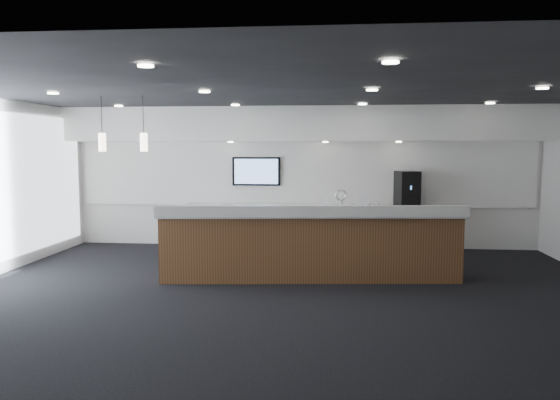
# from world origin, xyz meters

# --- Properties ---
(ground) EXTENTS (10.00, 10.00, 0.00)m
(ground) POSITION_xyz_m (0.00, 0.00, 0.00)
(ground) COLOR black
(ground) RESTS_ON ground
(ceiling) EXTENTS (10.00, 8.00, 0.02)m
(ceiling) POSITION_xyz_m (0.00, 0.00, 3.00)
(ceiling) COLOR black
(ceiling) RESTS_ON back_wall
(back_wall) EXTENTS (10.00, 0.02, 3.00)m
(back_wall) POSITION_xyz_m (0.00, 4.00, 1.50)
(back_wall) COLOR silver
(back_wall) RESTS_ON ground
(soffit_bulkhead) EXTENTS (10.00, 0.90, 0.70)m
(soffit_bulkhead) POSITION_xyz_m (0.00, 3.55, 2.65)
(soffit_bulkhead) COLOR white
(soffit_bulkhead) RESTS_ON back_wall
(alcove_panel) EXTENTS (9.80, 0.06, 1.40)m
(alcove_panel) POSITION_xyz_m (0.00, 3.97, 1.60)
(alcove_panel) COLOR white
(alcove_panel) RESTS_ON back_wall
(back_credenza) EXTENTS (5.06, 0.66, 0.95)m
(back_credenza) POSITION_xyz_m (-0.00, 3.64, 0.48)
(back_credenza) COLOR gray
(back_credenza) RESTS_ON ground
(wall_tv) EXTENTS (1.05, 0.08, 0.62)m
(wall_tv) POSITION_xyz_m (-1.00, 3.91, 1.65)
(wall_tv) COLOR black
(wall_tv) RESTS_ON back_wall
(pendant_left) EXTENTS (0.12, 0.12, 0.30)m
(pendant_left) POSITION_xyz_m (-2.40, 0.80, 2.25)
(pendant_left) COLOR #FAE2C3
(pendant_left) RESTS_ON ceiling
(pendant_right) EXTENTS (0.12, 0.12, 0.30)m
(pendant_right) POSITION_xyz_m (-3.10, 0.80, 2.25)
(pendant_right) COLOR #FAE2C3
(pendant_right) RESTS_ON ceiling
(ceiling_can_lights) EXTENTS (7.00, 5.00, 0.02)m
(ceiling_can_lights) POSITION_xyz_m (0.00, 0.00, 2.97)
(ceiling_can_lights) COLOR silver
(ceiling_can_lights) RESTS_ON ceiling
(service_counter) EXTENTS (4.97, 1.33, 1.49)m
(service_counter) POSITION_xyz_m (0.30, 0.96, 0.58)
(service_counter) COLOR #53311B
(service_counter) RESTS_ON ground
(coffee_machine) EXTENTS (0.52, 0.59, 0.73)m
(coffee_machine) POSITION_xyz_m (2.20, 3.63, 1.31)
(coffee_machine) COLOR black
(coffee_machine) RESTS_ON back_credenza
(info_sign_left) EXTENTS (0.14, 0.05, 0.19)m
(info_sign_left) POSITION_xyz_m (0.51, 3.51, 1.05)
(info_sign_left) COLOR white
(info_sign_left) RESTS_ON back_credenza
(info_sign_right) EXTENTS (0.18, 0.03, 0.25)m
(info_sign_right) POSITION_xyz_m (1.27, 3.51, 1.07)
(info_sign_right) COLOR white
(info_sign_right) RESTS_ON back_credenza
(cup_0) EXTENTS (0.09, 0.09, 0.09)m
(cup_0) POSITION_xyz_m (1.59, 3.55, 0.99)
(cup_0) COLOR white
(cup_0) RESTS_ON back_credenza
(cup_1) EXTENTS (0.13, 0.13, 0.09)m
(cup_1) POSITION_xyz_m (1.45, 3.55, 0.99)
(cup_1) COLOR white
(cup_1) RESTS_ON back_credenza
(cup_2) EXTENTS (0.11, 0.11, 0.09)m
(cup_2) POSITION_xyz_m (1.31, 3.55, 0.99)
(cup_2) COLOR white
(cup_2) RESTS_ON back_credenza
(cup_3) EXTENTS (0.12, 0.12, 0.09)m
(cup_3) POSITION_xyz_m (1.17, 3.55, 0.99)
(cup_3) COLOR white
(cup_3) RESTS_ON back_credenza
(cup_4) EXTENTS (0.13, 0.13, 0.09)m
(cup_4) POSITION_xyz_m (1.03, 3.55, 0.99)
(cup_4) COLOR white
(cup_4) RESTS_ON back_credenza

